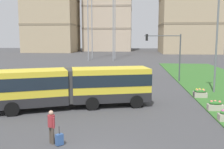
# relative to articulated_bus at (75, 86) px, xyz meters

# --- Properties ---
(articulated_bus) EXTENTS (11.95, 6.10, 3.00)m
(articulated_bus) POSITION_rel_articulated_bus_xyz_m (0.00, 0.00, 0.00)
(articulated_bus) COLOR yellow
(articulated_bus) RESTS_ON ground
(car_black_sedan) EXTENTS (4.41, 2.04, 1.58)m
(car_black_sedan) POSITION_rel_articulated_bus_xyz_m (-3.43, 13.16, -0.90)
(car_black_sedan) COLOR black
(car_black_sedan) RESTS_ON ground
(pedestrian_crossing) EXTENTS (0.45, 0.43, 1.74)m
(pedestrian_crossing) POSITION_rel_articulated_bus_xyz_m (0.39, -7.06, -0.65)
(pedestrian_crossing) COLOR #4C4238
(pedestrian_crossing) RESTS_ON ground
(rolling_suitcase) EXTENTS (0.42, 0.43, 0.97)m
(rolling_suitcase) POSITION_rel_articulated_bus_xyz_m (0.84, -7.26, -1.34)
(rolling_suitcase) COLOR #335693
(rolling_suitcase) RESTS_ON ground
(flower_planter_3) EXTENTS (1.10, 0.56, 0.74)m
(flower_planter_3) POSITION_rel_articulated_bus_xyz_m (10.52, -0.29, -1.23)
(flower_planter_3) COLOR #B7AD9E
(flower_planter_3) RESTS_ON grass_median
(flower_planter_4) EXTENTS (1.10, 0.56, 0.74)m
(flower_planter_4) POSITION_rel_articulated_bus_xyz_m (10.52, 4.28, -1.23)
(flower_planter_4) COLOR #B7AD9E
(flower_planter_4) RESTS_ON grass_median
(flower_planter_5) EXTENTS (1.10, 0.56, 0.74)m
(flower_planter_5) POSITION_rel_articulated_bus_xyz_m (10.52, 3.96, -1.23)
(flower_planter_5) COLOR #B7AD9E
(flower_planter_5) RESTS_ON grass_median
(traffic_light_far_right) EXTENTS (4.41, 0.28, 5.82)m
(traffic_light_far_right) POSITION_rel_articulated_bus_xyz_m (8.64, 12.65, 2.40)
(traffic_light_far_right) COLOR #474C51
(traffic_light_far_right) RESTS_ON ground
(streetlight_median) EXTENTS (0.70, 0.28, 9.76)m
(streetlight_median) POSITION_rel_articulated_bus_xyz_m (12.42, 6.38, 3.68)
(streetlight_median) COLOR slate
(streetlight_median) RESTS_ON ground
(apartment_tower_west) EXTENTS (18.93, 17.99, 39.96)m
(apartment_tower_west) POSITION_rel_articulated_bus_xyz_m (-27.39, 81.59, 18.34)
(apartment_tower_west) COLOR tan
(apartment_tower_west) RESTS_ON ground
(apartment_tower_westcentre) EXTENTS (19.85, 18.22, 35.51)m
(apartment_tower_westcentre) POSITION_rel_articulated_bus_xyz_m (-6.38, 94.12, 16.12)
(apartment_tower_westcentre) COLOR #C6B299
(apartment_tower_westcentre) RESTS_ON ground
(apartment_tower_eastcentre) EXTENTS (16.21, 19.73, 44.20)m
(apartment_tower_eastcentre) POSITION_rel_articulated_bus_xyz_m (35.01, 105.60, 20.47)
(apartment_tower_eastcentre) COLOR tan
(apartment_tower_eastcentre) RESTS_ON ground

